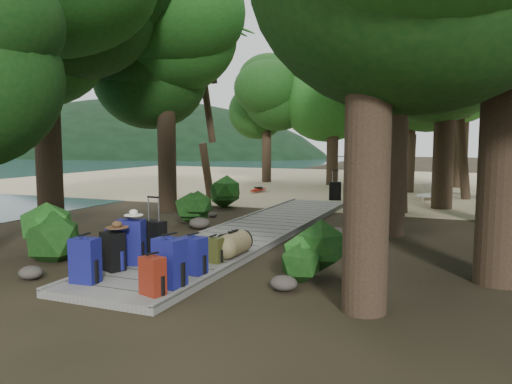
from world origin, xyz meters
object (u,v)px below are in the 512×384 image
at_px(backpack_right_b, 170,260).
at_px(duffel_right_khaki, 233,244).
at_px(backpack_left_c, 131,240).
at_px(kayak, 259,189).
at_px(backpack_left_a, 85,258).
at_px(backpack_right_d, 213,249).
at_px(backpack_right_a, 152,274).
at_px(lone_suitcase_on_sand, 335,191).
at_px(backpack_right_c, 194,253).
at_px(backpack_left_b, 113,249).
at_px(suitcase_on_boardwalk, 154,239).
at_px(duffel_right_black, 234,242).
at_px(sun_lounger, 430,192).

relative_size(backpack_right_b, duffel_right_khaki, 1.20).
relative_size(backpack_left_c, kayak, 0.30).
distance_m(backpack_left_a, backpack_right_d, 2.24).
bearing_deg(backpack_right_a, backpack_left_a, -168.37).
height_order(backpack_right_b, lone_suitcase_on_sand, backpack_right_b).
bearing_deg(lone_suitcase_on_sand, backpack_left_c, -113.26).
height_order(backpack_left_c, kayak, backpack_left_c).
relative_size(backpack_right_b, backpack_right_c, 1.21).
bearing_deg(backpack_right_b, kayak, 118.13).
xyz_separation_m(backpack_right_b, lone_suitcase_on_sand, (-0.43, 12.26, -0.16)).
relative_size(backpack_left_b, lone_suitcase_on_sand, 1.04).
bearing_deg(suitcase_on_boardwalk, duffel_right_black, 50.05).
bearing_deg(backpack_right_d, backpack_left_b, -136.57).
bearing_deg(backpack_right_d, sun_lounger, 79.49).
bearing_deg(backpack_right_c, backpack_right_b, -75.93).
bearing_deg(duffel_right_khaki, duffel_right_black, 113.74).
xyz_separation_m(duffel_right_black, lone_suitcase_on_sand, (-0.35, 9.82, 0.05)).
height_order(backpack_left_c, sun_lounger, backpack_left_c).
bearing_deg(backpack_left_b, kayak, 125.43).
xyz_separation_m(backpack_right_d, kayak, (-4.09, 12.26, -0.20)).
xyz_separation_m(backpack_left_a, sun_lounger, (4.20, 14.08, -0.18)).
relative_size(backpack_right_a, backpack_right_d, 1.22).
height_order(backpack_left_b, kayak, backpack_left_b).
xyz_separation_m(backpack_right_b, kayak, (-4.17, 13.83, -0.36)).
relative_size(backpack_left_b, backpack_right_d, 1.46).
bearing_deg(backpack_right_b, backpack_left_a, -155.82).
bearing_deg(backpack_right_d, backpack_left_c, -149.81).
height_order(backpack_right_a, suitcase_on_boardwalk, suitcase_on_boardwalk).
xyz_separation_m(backpack_left_b, backpack_right_a, (1.38, -0.87, -0.06)).
xyz_separation_m(backpack_left_a, suitcase_on_boardwalk, (0.04, 1.80, -0.04)).
bearing_deg(duffel_right_black, backpack_right_a, -67.80).
distance_m(backpack_right_a, duffel_right_black, 2.87).
relative_size(duffel_right_black, lone_suitcase_on_sand, 0.91).
xyz_separation_m(kayak, sun_lounger, (7.07, -0.04, 0.15)).
distance_m(duffel_right_black, lone_suitcase_on_sand, 9.82).
bearing_deg(sun_lounger, backpack_right_a, -80.49).
xyz_separation_m(backpack_left_a, duffel_right_black, (1.23, 2.74, -0.18)).
distance_m(backpack_right_c, suitcase_on_boardwalk, 1.42).
bearing_deg(duffel_right_black, backpack_right_b, -67.21).
bearing_deg(backpack_right_d, duffel_right_khaki, 80.65).
relative_size(backpack_left_a, lone_suitcase_on_sand, 1.11).
height_order(backpack_right_c, suitcase_on_boardwalk, suitcase_on_boardwalk).
bearing_deg(backpack_right_b, backpack_right_d, 104.25).
relative_size(duffel_right_khaki, sun_lounger, 0.36).
bearing_deg(backpack_right_a, duffel_right_black, 108.19).
distance_m(backpack_left_a, duffel_right_khaki, 2.79).
bearing_deg(backpack_left_b, backpack_right_b, 5.60).
relative_size(duffel_right_khaki, kayak, 0.23).
bearing_deg(backpack_right_a, backpack_left_b, 164.56).
bearing_deg(backpack_left_c, lone_suitcase_on_sand, 67.20).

